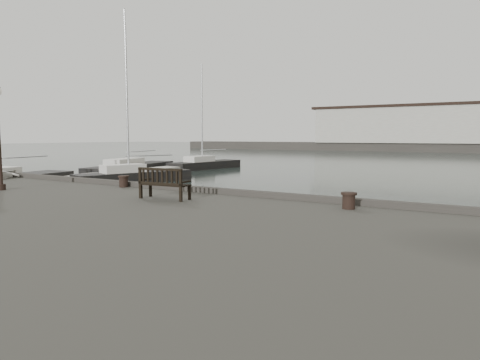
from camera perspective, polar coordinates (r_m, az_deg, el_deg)
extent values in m
plane|color=black|center=(14.58, -1.44, -7.91)|extent=(400.00, 400.00, 0.00)
cube|color=#B3B1A6|center=(35.43, -20.31, 0.26)|extent=(2.00, 24.00, 0.50)
cube|color=#383530|center=(104.23, 27.04, 3.84)|extent=(140.00, 8.00, 2.00)
cube|color=#B3B1A6|center=(105.12, 22.79, 6.76)|extent=(46.00, 9.00, 8.00)
cube|color=black|center=(105.32, 22.88, 9.10)|extent=(48.00, 9.50, 0.60)
cube|color=black|center=(13.22, -9.99, -0.60)|extent=(1.64, 0.66, 0.04)
cube|color=black|center=(13.01, -10.65, 0.35)|extent=(1.61, 0.17, 0.48)
cube|color=black|center=(13.24, -9.98, -1.55)|extent=(1.54, 0.57, 0.44)
cylinder|color=black|center=(16.69, -15.26, -0.18)|extent=(0.53, 0.53, 0.43)
cylinder|color=black|center=(11.63, 14.29, -2.69)|extent=(0.51, 0.51, 0.44)
cylinder|color=black|center=(17.48, -29.21, -0.82)|extent=(0.29, 0.29, 0.21)
cube|color=black|center=(33.28, -28.93, -0.70)|extent=(4.16, 10.38, 1.40)
cube|color=silver|center=(33.19, -29.02, 1.01)|extent=(2.28, 3.76, 0.60)
cube|color=black|center=(42.60, -14.20, 1.12)|extent=(5.32, 12.43, 1.40)
cube|color=silver|center=(42.53, -14.23, 2.46)|extent=(2.66, 4.54, 0.60)
cylinder|color=#B2B5B7|center=(42.70, -14.47, 11.72)|extent=(0.16, 0.16, 14.36)
cube|color=black|center=(33.32, -13.89, -0.14)|extent=(4.86, 9.12, 1.40)
cube|color=silver|center=(33.23, -13.93, 1.58)|extent=(2.33, 3.40, 0.60)
cylinder|color=#B2B5B7|center=(33.25, -14.14, 10.28)|extent=(0.16, 0.16, 10.69)
cube|color=black|center=(46.25, -4.64, 1.64)|extent=(3.52, 9.39, 1.40)
cube|color=silver|center=(46.19, -4.65, 2.88)|extent=(1.99, 3.38, 0.60)
cylinder|color=#B2B5B7|center=(46.19, -4.70, 8.82)|extent=(0.16, 0.16, 10.19)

